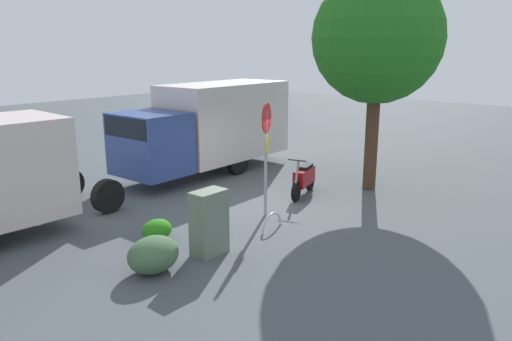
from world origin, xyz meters
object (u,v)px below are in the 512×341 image
object	(u,v)px
motorcycle	(304,178)
stop_sign	(266,142)
street_tree	(377,39)
box_truck_near	(207,125)
bike_rack_hoop	(272,229)
utility_cabinet	(209,223)

from	to	relation	value
motorcycle	stop_sign	size ratio (longest dim) A/B	0.61
stop_sign	street_tree	size ratio (longest dim) A/B	0.46
stop_sign	street_tree	world-z (taller)	street_tree
box_truck_near	street_tree	bearing A→B (deg)	107.26
bike_rack_hoop	box_truck_near	bearing A→B (deg)	-119.72
box_truck_near	motorcycle	size ratio (longest dim) A/B	4.79
stop_sign	bike_rack_hoop	world-z (taller)	stop_sign
stop_sign	utility_cabinet	bearing A→B (deg)	13.24
street_tree	bike_rack_hoop	xyz separation A→B (m)	(4.69, -0.15, -4.50)
utility_cabinet	bike_rack_hoop	world-z (taller)	utility_cabinet
box_truck_near	motorcycle	world-z (taller)	box_truck_near
box_truck_near	bike_rack_hoop	distance (m)	6.15
motorcycle	street_tree	distance (m)	4.54
stop_sign	motorcycle	bearing A→B (deg)	-172.90
street_tree	utility_cabinet	distance (m)	7.68
box_truck_near	bike_rack_hoop	size ratio (longest dim) A/B	10.00
street_tree	bike_rack_hoop	distance (m)	6.50
street_tree	bike_rack_hoop	size ratio (longest dim) A/B	7.56
box_truck_near	street_tree	size ratio (longest dim) A/B	1.32
motorcycle	stop_sign	bearing A→B (deg)	-7.89
motorcycle	stop_sign	world-z (taller)	stop_sign
box_truck_near	stop_sign	bearing A→B (deg)	62.04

